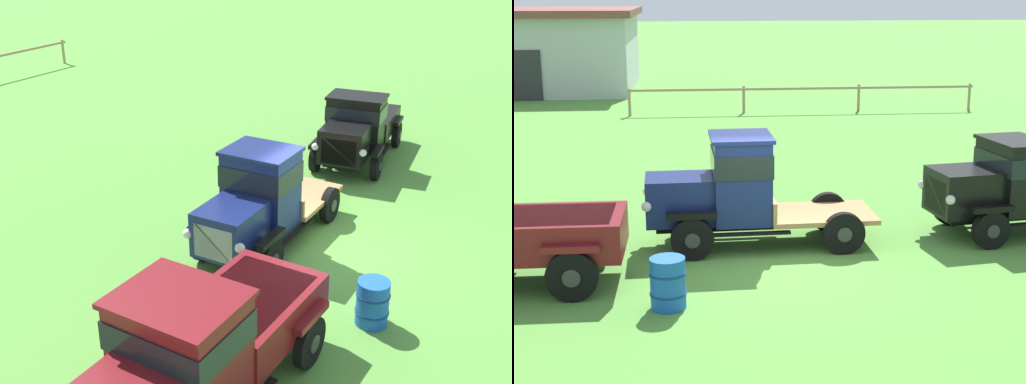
# 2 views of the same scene
# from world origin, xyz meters

# --- Properties ---
(ground_plane) EXTENTS (240.00, 240.00, 0.00)m
(ground_plane) POSITION_xyz_m (0.00, 0.00, 0.00)
(ground_plane) COLOR #518E38
(vintage_truck_foreground_near) EXTENTS (5.32, 2.08, 2.25)m
(vintage_truck_foreground_near) POSITION_xyz_m (-5.51, -0.35, 1.16)
(vintage_truck_foreground_near) COLOR black
(vintage_truck_foreground_near) RESTS_ON ground
(vintage_truck_second_in_line) EXTENTS (4.83, 1.94, 2.34)m
(vintage_truck_second_in_line) POSITION_xyz_m (-0.67, 1.46, 1.20)
(vintage_truck_second_in_line) COLOR black
(vintage_truck_second_in_line) RESTS_ON ground
(vintage_truck_midrow_center) EXTENTS (4.88, 2.53, 2.09)m
(vintage_truck_midrow_center) POSITION_xyz_m (5.69, 1.78, 1.04)
(vintage_truck_midrow_center) COLOR black
(vintage_truck_midrow_center) RESTS_ON ground
(oil_drum_beside_row) EXTENTS (0.62, 0.62, 0.88)m
(oil_drum_beside_row) POSITION_xyz_m (-1.98, -1.73, 0.44)
(oil_drum_beside_row) COLOR #1951B2
(oil_drum_beside_row) RESTS_ON ground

